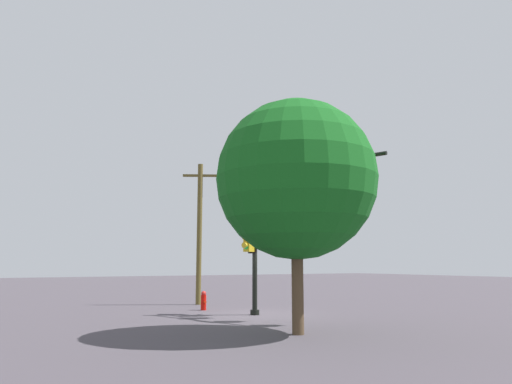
{
  "coord_description": "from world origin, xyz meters",
  "views": [
    {
      "loc": [
        17.04,
        -9.87,
        2.04
      ],
      "look_at": [
        0.22,
        -0.07,
        4.94
      ],
      "focal_mm": 33.7,
      "sensor_mm": 36.0,
      "label": 1
    }
  ],
  "objects_px": {
    "signal_pole_assembly": "(286,205)",
    "tree_near": "(296,179)",
    "utility_pole": "(199,230)",
    "fire_hydrant": "(204,301)"
  },
  "relations": [
    {
      "from": "signal_pole_assembly",
      "to": "tree_near",
      "type": "distance_m",
      "value": 4.25
    },
    {
      "from": "signal_pole_assembly",
      "to": "tree_near",
      "type": "xyz_separation_m",
      "value": [
        3.7,
        -2.08,
        0.29
      ]
    },
    {
      "from": "utility_pole",
      "to": "tree_near",
      "type": "height_order",
      "value": "utility_pole"
    },
    {
      "from": "tree_near",
      "to": "signal_pole_assembly",
      "type": "bearing_deg",
      "value": 150.68
    },
    {
      "from": "signal_pole_assembly",
      "to": "utility_pole",
      "type": "height_order",
      "value": "utility_pole"
    },
    {
      "from": "utility_pole",
      "to": "signal_pole_assembly",
      "type": "bearing_deg",
      "value": 4.03
    },
    {
      "from": "signal_pole_assembly",
      "to": "fire_hydrant",
      "type": "distance_m",
      "value": 6.03
    },
    {
      "from": "signal_pole_assembly",
      "to": "fire_hydrant",
      "type": "xyz_separation_m",
      "value": [
        -4.39,
        -1.46,
        -3.87
      ]
    },
    {
      "from": "fire_hydrant",
      "to": "tree_near",
      "type": "xyz_separation_m",
      "value": [
        8.09,
        -0.62,
        4.15
      ]
    },
    {
      "from": "utility_pole",
      "to": "fire_hydrant",
      "type": "distance_m",
      "value": 4.43
    }
  ]
}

